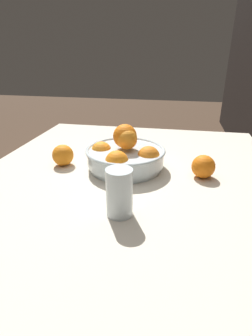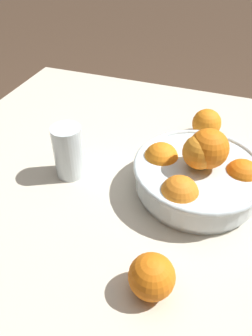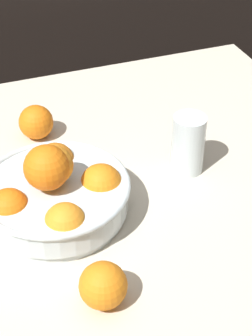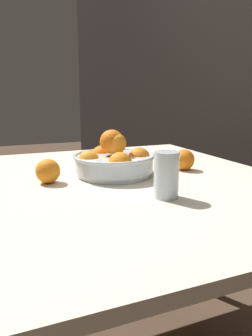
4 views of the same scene
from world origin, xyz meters
The scene contains 5 objects.
dining_table centered at (0.00, 0.00, 0.68)m, with size 1.23×1.04×0.76m.
fruit_bowl centered at (-0.07, -0.02, 0.81)m, with size 0.28×0.28×0.16m.
juice_glass centered at (0.22, 0.02, 0.82)m, with size 0.07×0.07×0.13m.
orange_loose_near_bowl centered at (-0.05, -0.25, 0.80)m, with size 0.08×0.08×0.08m, color orange.
orange_loose_front centered at (-0.04, 0.25, 0.80)m, with size 0.08×0.08×0.08m, color orange.
Camera 2 is at (-0.10, 0.54, 1.27)m, focal length 35.00 mm.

